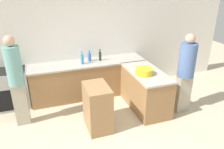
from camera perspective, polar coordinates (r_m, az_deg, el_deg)
The scene contains 11 objects.
wall_back at distance 5.51m, azimuth -7.33°, elevation 8.94°, with size 8.00×0.06×2.70m.
counter_back at distance 5.49m, azimuth -6.08°, elevation -1.11°, with size 2.82×0.67×0.88m.
counter_peninsula at distance 4.98m, azimuth 8.67°, elevation -3.95°, with size 0.69×1.38×0.88m.
range_oven at distance 5.46m, azimuth -24.66°, elevation -3.39°, with size 0.73×0.59×0.90m.
island_table at distance 4.27m, azimuth -3.85°, elevation -8.55°, with size 0.44×0.68×0.90m.
mixing_bowl at distance 4.62m, azimuth 8.34°, elevation 0.82°, with size 0.36×0.36×0.14m.
water_bottle_blue at distance 5.36m, azimuth -5.93°, elevation 4.58°, with size 0.08×0.08×0.27m.
dish_soap_bottle at distance 5.19m, azimuth -7.81°, elevation 4.06°, with size 0.07×0.07×0.32m.
wine_bottle_dark at distance 5.38m, azimuth -3.13°, elevation 4.86°, with size 0.06×0.06×0.29m.
person_by_range at distance 4.49m, azimuth -23.78°, elevation -0.87°, with size 0.29×0.29×1.83m.
person_at_peninsula at distance 4.85m, azimuth 18.69°, elevation 0.84°, with size 0.35×0.35×1.75m.
Camera 1 is at (-1.06, -2.77, 2.71)m, focal length 35.00 mm.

